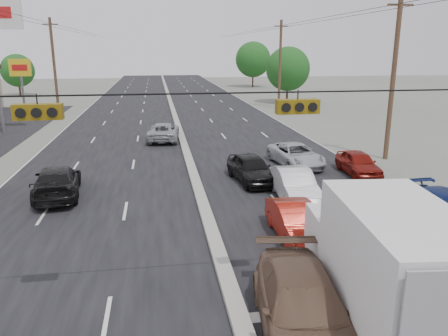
{
  "coord_description": "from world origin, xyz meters",
  "views": [
    {
      "loc": [
        -1.9,
        -10.22,
        6.8
      ],
      "look_at": [
        0.69,
        6.42,
        2.2
      ],
      "focal_mm": 35.0,
      "sensor_mm": 36.0,
      "label": 1
    }
  ],
  "objects_px": {
    "red_sedan": "(295,222)",
    "queue_car_e": "(358,163)",
    "tree_right_mid": "(288,69)",
    "pole_sign_far": "(21,72)",
    "tree_right_far": "(253,59)",
    "oncoming_far": "(164,132)",
    "oncoming_near": "(57,182)",
    "utility_pole_left_c": "(54,65)",
    "queue_car_b": "(295,186)",
    "utility_pole_right_c": "(280,64)",
    "utility_pole_right_b": "(393,78)",
    "tan_sedan": "(303,309)",
    "box_truck": "(385,264)",
    "queue_car_a": "(251,169)",
    "queue_car_c": "(296,155)",
    "tree_left_far": "(18,70)"
  },
  "relations": [
    {
      "from": "utility_pole_right_b",
      "to": "utility_pole_right_c",
      "type": "xyz_separation_m",
      "value": [
        0.0,
        25.0,
        0.0
      ]
    },
    {
      "from": "red_sedan",
      "to": "queue_car_c",
      "type": "distance_m",
      "value": 10.62
    },
    {
      "from": "oncoming_near",
      "to": "tree_left_far",
      "type": "bearing_deg",
      "value": -79.57
    },
    {
      "from": "tree_left_far",
      "to": "tree_right_far",
      "type": "bearing_deg",
      "value": 14.74
    },
    {
      "from": "tree_left_far",
      "to": "utility_pole_right_c",
      "type": "bearing_deg",
      "value": -30.1
    },
    {
      "from": "box_truck",
      "to": "oncoming_near",
      "type": "bearing_deg",
      "value": 136.62
    },
    {
      "from": "utility_pole_left_c",
      "to": "queue_car_c",
      "type": "distance_m",
      "value": 32.18
    },
    {
      "from": "pole_sign_far",
      "to": "tree_right_far",
      "type": "distance_m",
      "value": 43.87
    },
    {
      "from": "tree_right_mid",
      "to": "queue_car_a",
      "type": "distance_m",
      "value": 35.89
    },
    {
      "from": "tan_sedan",
      "to": "queue_car_e",
      "type": "distance_m",
      "value": 15.26
    },
    {
      "from": "red_sedan",
      "to": "queue_car_a",
      "type": "xyz_separation_m",
      "value": [
        -0.08,
        7.25,
        0.08
      ]
    },
    {
      "from": "pole_sign_far",
      "to": "tree_left_far",
      "type": "bearing_deg",
      "value": 106.7
    },
    {
      "from": "red_sedan",
      "to": "queue_car_e",
      "type": "bearing_deg",
      "value": 51.61
    },
    {
      "from": "box_truck",
      "to": "queue_car_b",
      "type": "distance_m",
      "value": 9.61
    },
    {
      "from": "utility_pole_right_c",
      "to": "oncoming_near",
      "type": "height_order",
      "value": "utility_pole_right_c"
    },
    {
      "from": "box_truck",
      "to": "oncoming_near",
      "type": "relative_size",
      "value": 1.39
    },
    {
      "from": "tree_right_mid",
      "to": "box_truck",
      "type": "relative_size",
      "value": 1.04
    },
    {
      "from": "red_sedan",
      "to": "queue_car_e",
      "type": "height_order",
      "value": "queue_car_e"
    },
    {
      "from": "queue_car_a",
      "to": "queue_car_b",
      "type": "xyz_separation_m",
      "value": [
        1.37,
        -3.16,
        -0.01
      ]
    },
    {
      "from": "utility_pole_left_c",
      "to": "queue_car_b",
      "type": "height_order",
      "value": "utility_pole_left_c"
    },
    {
      "from": "utility_pole_right_c",
      "to": "utility_pole_right_b",
      "type": "bearing_deg",
      "value": -90.0
    },
    {
      "from": "tree_left_far",
      "to": "utility_pole_right_b",
      "type": "bearing_deg",
      "value": -52.52
    },
    {
      "from": "tree_right_far",
      "to": "oncoming_far",
      "type": "distance_m",
      "value": 50.26
    },
    {
      "from": "utility_pole_right_b",
      "to": "tree_right_far",
      "type": "relative_size",
      "value": 1.23
    },
    {
      "from": "utility_pole_right_b",
      "to": "queue_car_a",
      "type": "bearing_deg",
      "value": -159.39
    },
    {
      "from": "oncoming_near",
      "to": "oncoming_far",
      "type": "distance_m",
      "value": 13.59
    },
    {
      "from": "tan_sedan",
      "to": "queue_car_b",
      "type": "height_order",
      "value": "tan_sedan"
    },
    {
      "from": "utility_pole_left_c",
      "to": "box_truck",
      "type": "height_order",
      "value": "utility_pole_left_c"
    },
    {
      "from": "tree_right_mid",
      "to": "pole_sign_far",
      "type": "bearing_deg",
      "value": -170.84
    },
    {
      "from": "tree_left_far",
      "to": "queue_car_b",
      "type": "bearing_deg",
      "value": -63.07
    },
    {
      "from": "queue_car_e",
      "to": "utility_pole_left_c",
      "type": "bearing_deg",
      "value": 130.1
    },
    {
      "from": "pole_sign_far",
      "to": "oncoming_far",
      "type": "height_order",
      "value": "pole_sign_far"
    },
    {
      "from": "queue_car_b",
      "to": "oncoming_far",
      "type": "relative_size",
      "value": 0.9
    },
    {
      "from": "utility_pole_right_c",
      "to": "queue_car_b",
      "type": "xyz_separation_m",
      "value": [
        -8.21,
        -31.76,
        -4.39
      ]
    },
    {
      "from": "utility_pole_right_c",
      "to": "queue_car_e",
      "type": "height_order",
      "value": "utility_pole_right_c"
    },
    {
      "from": "box_truck",
      "to": "red_sedan",
      "type": "xyz_separation_m",
      "value": [
        -0.49,
        5.43,
        -1.08
      ]
    },
    {
      "from": "utility_pole_right_c",
      "to": "red_sedan",
      "type": "xyz_separation_m",
      "value": [
        -9.5,
        -35.85,
        -4.46
      ]
    },
    {
      "from": "tree_left_far",
      "to": "oncoming_far",
      "type": "relative_size",
      "value": 1.26
    },
    {
      "from": "tan_sedan",
      "to": "red_sedan",
      "type": "relative_size",
      "value": 1.34
    },
    {
      "from": "tan_sedan",
      "to": "red_sedan",
      "type": "xyz_separation_m",
      "value": [
        1.6,
        5.55,
        -0.12
      ]
    },
    {
      "from": "utility_pole_right_c",
      "to": "queue_car_a",
      "type": "bearing_deg",
      "value": -108.52
    },
    {
      "from": "queue_car_c",
      "to": "oncoming_near",
      "type": "bearing_deg",
      "value": -171.24
    },
    {
      "from": "pole_sign_far",
      "to": "tan_sedan",
      "type": "relative_size",
      "value": 1.14
    },
    {
      "from": "utility_pole_right_c",
      "to": "pole_sign_far",
      "type": "height_order",
      "value": "utility_pole_right_c"
    },
    {
      "from": "oncoming_far",
      "to": "box_truck",
      "type": "bearing_deg",
      "value": 106.69
    },
    {
      "from": "utility_pole_left_c",
      "to": "pole_sign_far",
      "type": "distance_m",
      "value": 3.57
    },
    {
      "from": "queue_car_b",
      "to": "box_truck",
      "type": "bearing_deg",
      "value": -91.84
    },
    {
      "from": "tree_right_mid",
      "to": "tan_sedan",
      "type": "xyz_separation_m",
      "value": [
        -13.6,
        -46.4,
        -3.57
      ]
    },
    {
      "from": "queue_car_a",
      "to": "queue_car_c",
      "type": "bearing_deg",
      "value": 32.85
    },
    {
      "from": "pole_sign_far",
      "to": "red_sedan",
      "type": "relative_size",
      "value": 1.52
    }
  ]
}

